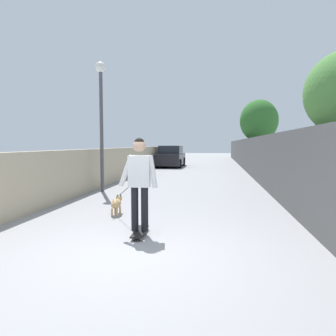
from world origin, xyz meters
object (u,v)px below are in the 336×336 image
at_px(skateboard, 140,232).
at_px(car_near, 171,157).
at_px(tree_right_mid, 259,121).
at_px(person_skateboarder, 139,177).
at_px(lamp_post, 101,104).
at_px(dog, 116,203).

xyz_separation_m(skateboard, car_near, (17.16, 1.97, 0.65)).
bearing_deg(tree_right_mid, person_skateboarder, 166.51).
relative_size(tree_right_mid, lamp_post, 1.09).
height_order(tree_right_mid, car_near, tree_right_mid).
xyz_separation_m(dog, car_near, (15.64, 1.02, 0.44)).
xyz_separation_m(tree_right_mid, person_skateboarder, (-17.96, 4.31, -2.26)).
bearing_deg(lamp_post, person_skateboarder, -152.37).
height_order(skateboard, car_near, car_near).
bearing_deg(tree_right_mid, skateboard, 166.51).
height_order(skateboard, dog, dog).
bearing_deg(skateboard, tree_right_mid, -13.49).
bearing_deg(person_skateboarder, dog, 31.69).
distance_m(tree_right_mid, dog, 17.52).
height_order(lamp_post, dog, lamp_post).
distance_m(person_skateboarder, dog, 1.96).
relative_size(lamp_post, skateboard, 5.47).
bearing_deg(lamp_post, skateboard, -152.37).
bearing_deg(tree_right_mid, lamp_post, 152.24).
bearing_deg(car_near, tree_right_mid, -82.78).
xyz_separation_m(lamp_post, car_near, (12.26, -0.60, -2.30)).
relative_size(skateboard, car_near, 0.20).
distance_m(tree_right_mid, person_skateboarder, 18.61).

